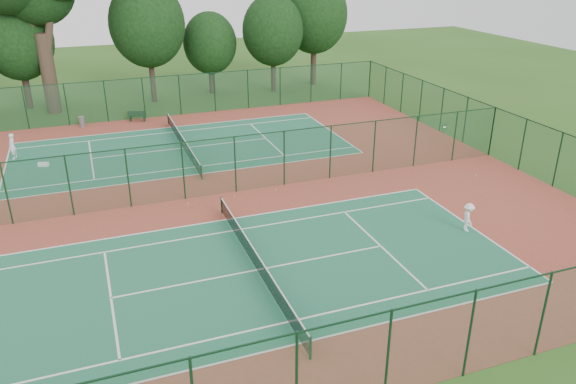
% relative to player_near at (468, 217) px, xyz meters
% --- Properties ---
extents(ground, '(120.00, 120.00, 0.00)m').
position_rel_player_near_xyz_m(ground, '(-11.38, 9.08, -0.78)').
color(ground, '#2D571B').
rests_on(ground, ground).
extents(red_pad, '(40.00, 36.00, 0.01)m').
position_rel_player_near_xyz_m(red_pad, '(-11.38, 9.08, -0.78)').
color(red_pad, brown).
rests_on(red_pad, ground).
extents(court_near, '(23.77, 10.97, 0.01)m').
position_rel_player_near_xyz_m(court_near, '(-11.38, 0.08, -0.77)').
color(court_near, '#21694B').
rests_on(court_near, red_pad).
extents(court_far, '(23.77, 10.97, 0.01)m').
position_rel_player_near_xyz_m(court_far, '(-11.38, 18.08, -0.77)').
color(court_far, '#216A4C').
rests_on(court_far, red_pad).
extents(fence_north, '(40.00, 0.09, 3.50)m').
position_rel_player_near_xyz_m(fence_north, '(-11.38, 27.08, 0.98)').
color(fence_north, '#184930').
rests_on(fence_north, ground).
extents(fence_south, '(40.00, 0.09, 3.50)m').
position_rel_player_near_xyz_m(fence_south, '(-11.38, -8.92, 0.98)').
color(fence_south, '#194D2D').
rests_on(fence_south, ground).
extents(fence_east, '(0.09, 36.00, 3.50)m').
position_rel_player_near_xyz_m(fence_east, '(8.62, 9.08, 0.98)').
color(fence_east, '#1C5438').
rests_on(fence_east, ground).
extents(fence_divider, '(40.00, 0.09, 3.50)m').
position_rel_player_near_xyz_m(fence_divider, '(-11.38, 9.08, 0.98)').
color(fence_divider, '#174624').
rests_on(fence_divider, ground).
extents(tennis_net_near, '(0.10, 12.90, 0.97)m').
position_rel_player_near_xyz_m(tennis_net_near, '(-11.38, 0.08, -0.24)').
color(tennis_net_near, '#13341E').
rests_on(tennis_net_near, ground).
extents(tennis_net_far, '(0.10, 12.90, 0.97)m').
position_rel_player_near_xyz_m(tennis_net_far, '(-11.38, 18.08, -0.24)').
color(tennis_net_far, '#12341D').
rests_on(tennis_net_far, ground).
extents(player_near, '(0.88, 1.12, 1.53)m').
position_rel_player_near_xyz_m(player_near, '(0.00, 0.00, 0.00)').
color(player_near, white).
rests_on(player_near, court_near).
extents(player_far, '(0.61, 0.75, 1.79)m').
position_rel_player_near_xyz_m(player_far, '(-22.77, 19.99, 0.13)').
color(player_far, white).
rests_on(player_far, court_far).
extents(trash_bin, '(0.56, 0.56, 0.86)m').
position_rel_player_near_xyz_m(trash_bin, '(-18.09, 26.22, -0.34)').
color(trash_bin, gray).
rests_on(trash_bin, red_pad).
extents(bench, '(1.53, 0.98, 0.91)m').
position_rel_player_near_xyz_m(bench, '(-13.71, 26.26, -0.30)').
color(bench, black).
rests_on(bench, red_pad).
extents(kit_bag, '(0.75, 0.46, 0.26)m').
position_rel_player_near_xyz_m(kit_bag, '(-20.85, 17.66, -0.64)').
color(kit_bag, white).
rests_on(kit_bag, red_pad).
extents(stray_ball_a, '(0.08, 0.08, 0.08)m').
position_rel_player_near_xyz_m(stray_ball_a, '(-10.17, 8.32, -0.73)').
color(stray_ball_a, yellow).
rests_on(stray_ball_a, red_pad).
extents(stray_ball_b, '(0.07, 0.07, 0.07)m').
position_rel_player_near_xyz_m(stray_ball_b, '(-7.53, 8.44, -0.74)').
color(stray_ball_b, '#F0F238').
rests_on(stray_ball_b, red_pad).
extents(stray_ball_c, '(0.07, 0.07, 0.07)m').
position_rel_player_near_xyz_m(stray_ball_c, '(-12.93, 8.27, -0.74)').
color(stray_ball_c, '#CED631').
rests_on(stray_ball_c, red_pad).
extents(evergreen_row, '(39.00, 5.00, 12.00)m').
position_rel_player_near_xyz_m(evergreen_row, '(-10.88, 33.33, -0.78)').
color(evergreen_row, black).
rests_on(evergreen_row, ground).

